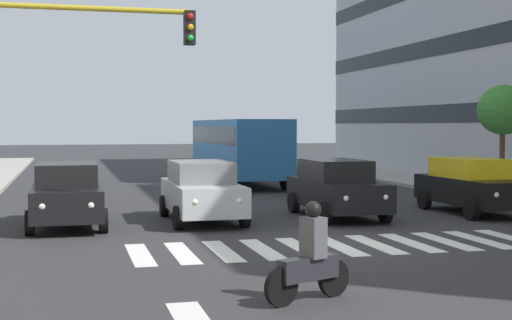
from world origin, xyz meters
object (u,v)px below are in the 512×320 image
at_px(traffic_light_gantry, 33,79).
at_px(car_0, 472,185).
at_px(car_3, 67,194).
at_px(car_2, 202,191).
at_px(bus_behind_traffic, 238,144).
at_px(street_tree_1, 503,110).
at_px(motorcycle_with_rider, 310,260).
at_px(car_1, 336,188).

bearing_deg(traffic_light_gantry, car_0, -163.32).
relative_size(car_0, car_3, 1.00).
xyz_separation_m(car_2, bus_behind_traffic, (-4.07, -12.99, 0.97)).
bearing_deg(car_2, street_tree_1, -161.57).
distance_m(car_3, motorcycle_with_rider, 10.36).
distance_m(car_0, car_2, 8.52).
xyz_separation_m(car_1, street_tree_1, (-8.34, -4.20, 2.43)).
xyz_separation_m(car_0, street_tree_1, (-3.89, -4.35, 2.43)).
bearing_deg(bus_behind_traffic, motorcycle_with_rider, 79.74).
xyz_separation_m(car_0, car_1, (4.45, -0.14, 0.00)).
xyz_separation_m(bus_behind_traffic, street_tree_1, (-8.34, 8.86, 1.46)).
relative_size(car_1, bus_behind_traffic, 0.42).
bearing_deg(car_2, car_1, 179.05).
bearing_deg(street_tree_1, car_0, 48.18).
bearing_deg(traffic_light_gantry, car_1, -154.63).
distance_m(motorcycle_with_rider, traffic_light_gantry, 7.80).
xyz_separation_m(car_0, bus_behind_traffic, (4.45, -13.20, 0.97)).
distance_m(traffic_light_gantry, street_tree_1, 18.71).
relative_size(motorcycle_with_rider, traffic_light_gantry, 0.29).
height_order(car_0, traffic_light_gantry, traffic_light_gantry).
bearing_deg(car_0, car_1, -1.85).
relative_size(car_2, bus_behind_traffic, 0.42).
bearing_deg(bus_behind_traffic, car_2, 72.60).
relative_size(bus_behind_traffic, street_tree_1, 2.53).
height_order(car_3, street_tree_1, street_tree_1).
bearing_deg(motorcycle_with_rider, traffic_light_gantry, -52.57).
bearing_deg(car_2, bus_behind_traffic, -107.40).
distance_m(car_0, bus_behind_traffic, 13.97).
bearing_deg(car_1, street_tree_1, -153.26).
distance_m(car_1, street_tree_1, 9.65).
relative_size(car_0, bus_behind_traffic, 0.42).
xyz_separation_m(bus_behind_traffic, traffic_light_gantry, (8.47, 17.08, 1.90)).
relative_size(car_2, street_tree_1, 1.07).
height_order(car_2, traffic_light_gantry, traffic_light_gantry).
relative_size(car_1, motorcycle_with_rider, 2.78).
relative_size(bus_behind_traffic, traffic_light_gantry, 1.91).
xyz_separation_m(car_1, car_3, (7.81, 0.02, 0.00)).
height_order(car_0, motorcycle_with_rider, car_0).
bearing_deg(car_3, car_0, 179.41).
bearing_deg(car_1, motorcycle_with_rider, 66.98).
distance_m(car_1, motorcycle_with_rider, 10.54).
bearing_deg(car_3, street_tree_1, -165.36).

